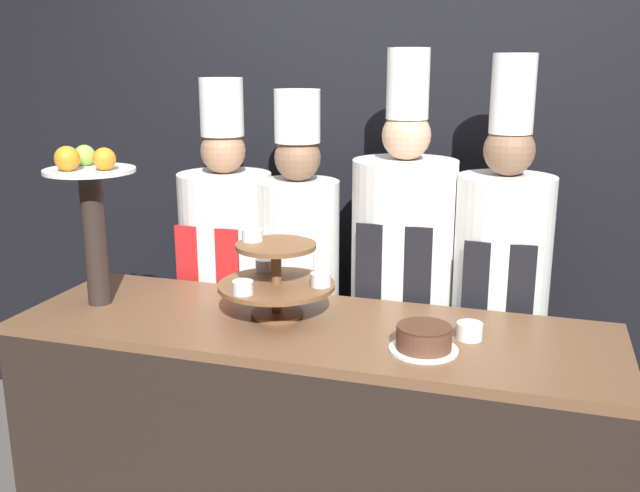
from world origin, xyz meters
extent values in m
cube|color=black|center=(0.00, 1.28, 1.40)|extent=(10.00, 0.06, 2.80)
cube|color=black|center=(0.00, 0.32, 0.45)|extent=(2.04, 0.64, 0.90)
cube|color=brown|center=(0.00, 0.32, 0.91)|extent=(2.04, 0.64, 0.03)
cylinder|color=brown|center=(-0.14, 0.36, 0.94)|extent=(0.18, 0.18, 0.02)
cylinder|color=brown|center=(-0.14, 0.36, 1.06)|extent=(0.04, 0.04, 0.26)
cylinder|color=brown|center=(-0.14, 0.36, 1.04)|extent=(0.41, 0.41, 0.02)
cylinder|color=brown|center=(-0.14, 0.36, 1.19)|extent=(0.28, 0.28, 0.02)
cylinder|color=silver|center=(-0.23, 0.49, 1.07)|extent=(0.07, 0.07, 0.04)
cylinder|color=red|center=(-0.23, 0.49, 1.07)|extent=(0.06, 0.06, 0.03)
cylinder|color=silver|center=(-0.20, 0.22, 1.07)|extent=(0.07, 0.07, 0.04)
cylinder|color=beige|center=(-0.20, 0.22, 1.07)|extent=(0.06, 0.06, 0.03)
cylinder|color=silver|center=(0.02, 0.38, 1.07)|extent=(0.07, 0.07, 0.04)
cylinder|color=green|center=(0.02, 0.38, 1.07)|extent=(0.06, 0.06, 0.03)
cylinder|color=white|center=(-0.23, 0.38, 1.21)|extent=(0.07, 0.07, 0.04)
cylinder|color=#2D231E|center=(-0.81, 0.30, 1.17)|extent=(0.08, 0.08, 0.49)
cylinder|color=white|center=(-0.81, 0.30, 1.42)|extent=(0.32, 0.32, 0.01)
sphere|color=orange|center=(-0.73, 0.28, 1.47)|extent=(0.08, 0.08, 0.08)
sphere|color=#84B742|center=(-0.87, 0.36, 1.47)|extent=(0.08, 0.08, 0.08)
sphere|color=orange|center=(-0.85, 0.23, 1.47)|extent=(0.09, 0.09, 0.09)
cylinder|color=white|center=(0.40, 0.21, 0.94)|extent=(0.21, 0.21, 0.01)
cylinder|color=brown|center=(0.40, 0.21, 0.97)|extent=(0.17, 0.17, 0.07)
cylinder|color=#472819|center=(0.40, 0.21, 1.01)|extent=(0.17, 0.17, 0.01)
cylinder|color=white|center=(0.53, 0.35, 0.96)|extent=(0.08, 0.08, 0.05)
cube|color=#38332D|center=(-0.57, 0.89, 0.42)|extent=(0.30, 0.16, 0.83)
cylinder|color=white|center=(-0.57, 0.89, 1.08)|extent=(0.40, 0.40, 0.51)
cube|color=red|center=(-0.57, 0.70, 0.98)|extent=(0.28, 0.01, 0.32)
sphere|color=#A37556|center=(-0.57, 0.89, 1.43)|extent=(0.19, 0.19, 0.19)
cylinder|color=white|center=(-0.57, 0.89, 1.61)|extent=(0.18, 0.18, 0.24)
cube|color=#28282D|center=(-0.24, 0.89, 0.41)|extent=(0.26, 0.14, 0.81)
cylinder|color=silver|center=(-0.24, 0.89, 1.07)|extent=(0.34, 0.34, 0.51)
cube|color=white|center=(-0.24, 0.73, 0.97)|extent=(0.24, 0.01, 0.33)
sphere|color=#846047|center=(-0.24, 0.89, 1.42)|extent=(0.19, 0.19, 0.19)
cylinder|color=white|center=(-0.24, 0.89, 1.58)|extent=(0.19, 0.19, 0.21)
cube|color=#28282D|center=(0.20, 0.89, 0.43)|extent=(0.31, 0.17, 0.85)
cylinder|color=white|center=(0.20, 0.89, 1.14)|extent=(0.41, 0.41, 0.57)
cube|color=black|center=(0.20, 0.70, 1.02)|extent=(0.29, 0.01, 0.37)
sphere|color=tan|center=(0.20, 0.89, 1.52)|extent=(0.19, 0.19, 0.19)
cylinder|color=white|center=(0.20, 0.89, 1.71)|extent=(0.16, 0.16, 0.26)
cube|color=black|center=(0.59, 0.89, 0.40)|extent=(0.28, 0.15, 0.81)
cylinder|color=white|center=(0.59, 0.89, 1.10)|extent=(0.37, 0.37, 0.57)
cube|color=black|center=(0.59, 0.72, 0.98)|extent=(0.26, 0.01, 0.37)
sphere|color=#846047|center=(0.59, 0.89, 1.48)|extent=(0.19, 0.19, 0.19)
cylinder|color=white|center=(0.59, 0.89, 1.68)|extent=(0.16, 0.16, 0.29)
camera|label=1|loc=(0.70, -1.84, 1.80)|focal=40.00mm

